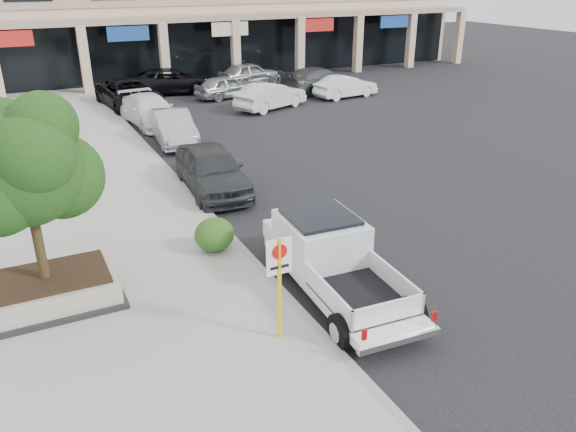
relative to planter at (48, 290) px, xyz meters
The scene contains 19 objects.
ground 6.91m from the planter, 17.00° to the right, with size 120.00×120.00×0.00m, color black.
sidewalk 4.15m from the planter, 74.70° to the left, with size 8.00×52.00×0.15m, color gray.
curb 6.44m from the planter, 38.33° to the left, with size 0.20×52.00×0.15m, color gray.
strip_mall 35.35m from the planter, 65.43° to the left, with size 40.55×12.43×9.50m.
planter is the anchor object (origin of this frame).
planter_tree 2.95m from the planter, 48.97° to the left, with size 2.90×2.55×4.00m.
no_parking_sign 5.62m from the planter, 40.63° to the right, with size 0.55×0.09×2.30m.
hedge 4.40m from the planter, 10.64° to the left, with size 1.10×0.99×0.94m, color #204B15.
pickup_truck 6.73m from the planter, 21.81° to the right, with size 2.03×5.48×1.72m, color white, non-canonical shape.
curb_car_a 8.05m from the planter, 42.80° to the left, with size 1.92×4.78×1.63m, color #282B2D.
curb_car_b 13.66m from the planter, 62.18° to the left, with size 1.55×4.44×1.46m, color #929399.
curb_car_c 16.99m from the planter, 68.37° to the left, with size 2.05×5.05×1.47m, color silver.
curb_car_d 20.90m from the planter, 72.97° to the left, with size 2.66×5.78×1.61m, color black.
lot_car_a 23.64m from the planter, 59.29° to the left, with size 1.62×4.03×1.37m, color #979A9E.
lot_car_b 21.04m from the planter, 51.09° to the left, with size 1.57×4.50×1.48m, color silver.
lot_car_c 26.43m from the planter, 47.12° to the left, with size 2.21×5.43×1.58m, color #303335.
lot_car_d 25.07m from the planter, 67.89° to the left, with size 2.58×5.60×1.56m, color black.
lot_car_e 28.07m from the planter, 57.67° to the left, with size 1.79×4.46×1.52m, color gray.
lot_car_f 25.38m from the planter, 42.62° to the left, with size 1.42×4.07×1.34m, color silver.
Camera 1 is at (-6.60, -10.37, 7.18)m, focal length 35.00 mm.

